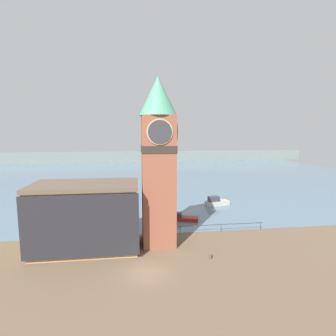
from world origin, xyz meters
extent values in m
plane|color=brown|center=(0.00, 0.00, 0.00)|extent=(160.00, 160.00, 0.00)
cube|color=slate|center=(0.00, 70.48, 0.00)|extent=(160.00, 120.00, 0.00)
cube|color=slate|center=(0.00, 110.48, 2.50)|extent=(180.00, 3.00, 5.00)
cube|color=#333338|center=(11.45, 10.23, 1.05)|extent=(12.84, 0.08, 0.08)
cylinder|color=#333338|center=(5.32, 10.23, 0.53)|extent=(0.07, 0.07, 1.05)
cylinder|color=#333338|center=(11.45, 10.23, 0.53)|extent=(0.07, 0.07, 1.05)
cylinder|color=#333338|center=(17.57, 10.23, 0.53)|extent=(0.07, 0.07, 1.05)
cube|color=brown|center=(1.97, 7.33, 8.23)|extent=(4.11, 4.11, 16.47)
cube|color=#2D2823|center=(1.97, 7.33, 12.38)|extent=(4.23, 4.23, 0.90)
cylinder|color=tan|center=(1.97, 5.21, 14.48)|extent=(3.06, 0.12, 3.06)
cylinder|color=#333338|center=(1.97, 5.13, 14.48)|extent=(2.79, 0.12, 2.79)
cylinder|color=tan|center=(4.08, 7.33, 14.48)|extent=(0.12, 3.06, 3.06)
cylinder|color=#333338|center=(4.17, 7.33, 14.48)|extent=(0.12, 2.79, 2.79)
cone|color=#4C9375|center=(1.97, 7.33, 18.84)|extent=(4.73, 4.73, 4.74)
cube|color=#A88451|center=(-7.03, 6.90, 3.90)|extent=(12.34, 6.56, 7.80)
cube|color=brown|center=(-7.03, 6.90, 8.05)|extent=(12.74, 6.96, 0.50)
cube|color=#232328|center=(-7.03, 3.47, 4.06)|extent=(12.84, 0.30, 7.18)
cube|color=maroon|center=(6.31, 15.90, 0.31)|extent=(6.23, 3.20, 0.63)
cube|color=#38383D|center=(5.27, 16.19, 0.96)|extent=(2.86, 1.81, 0.67)
cube|color=#B7B2A8|center=(15.44, 24.29, 0.40)|extent=(5.00, 2.83, 0.81)
cube|color=#38383D|center=(14.62, 24.10, 1.31)|extent=(2.30, 1.72, 1.01)
cylinder|color=brown|center=(7.44, 2.16, 0.32)|extent=(0.27, 0.27, 0.64)
sphere|color=brown|center=(7.44, 2.16, 0.64)|extent=(0.29, 0.29, 0.29)
camera|label=1|loc=(-1.06, -25.40, 14.30)|focal=28.00mm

